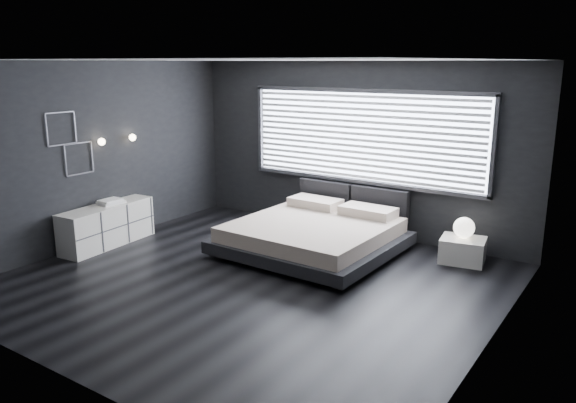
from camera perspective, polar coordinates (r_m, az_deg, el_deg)
The scene contains 12 objects.
room at distance 6.98m, azimuth -3.91°, elevation 2.58°, with size 6.04×6.00×2.80m.
window at distance 9.10m, azimuth 7.62°, elevation 6.51°, with size 4.14×0.09×1.52m.
headboard at distance 9.31m, azimuth 6.51°, elevation 0.18°, with size 1.96×0.16×0.52m.
sconce_near at distance 9.02m, azimuth -18.42°, elevation 5.78°, with size 0.18×0.11×0.11m.
sconce_far at distance 9.40m, azimuth -15.53°, elevation 6.29°, with size 0.18×0.11×0.11m.
wall_art_upper at distance 8.72m, azimuth -22.05°, elevation 6.88°, with size 0.01×0.48×0.48m.
wall_art_lower at distance 8.92m, azimuth -20.45°, elevation 4.10°, with size 0.01×0.48×0.48m.
bed at distance 8.37m, azimuth 2.62°, elevation -3.35°, with size 2.41×2.30×0.61m.
nightstand at distance 8.38m, azimuth 17.32°, elevation -4.74°, with size 0.60×0.50×0.35m, color white.
orb_lamp at distance 8.32m, azimuth 17.45°, elevation -2.55°, with size 0.30×0.30×0.30m, color white.
dresser at distance 9.14m, azimuth -17.88°, elevation -2.31°, with size 0.58×1.62×0.64m.
book_stack at distance 9.13m, azimuth -17.56°, elevation -0.01°, with size 0.32×0.40×0.08m.
Camera 1 is at (4.22, -5.39, 2.78)m, focal length 35.00 mm.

